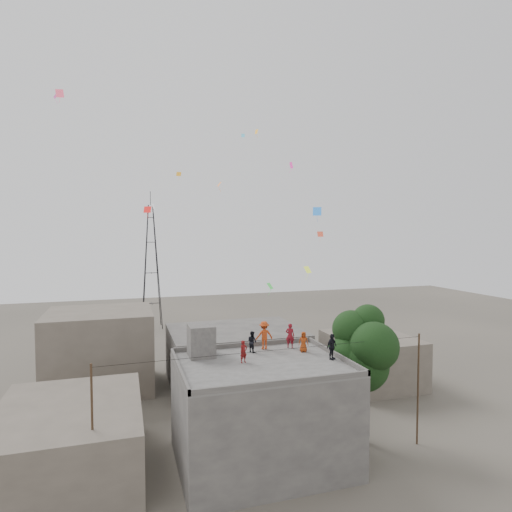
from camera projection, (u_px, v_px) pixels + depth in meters
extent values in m
plane|color=#4A463D|center=(261.00, 461.00, 26.10)|extent=(140.00, 140.00, 0.00)
cube|color=#484643|center=(261.00, 413.00, 25.94)|extent=(10.00, 8.00, 6.00)
cube|color=#514F4C|center=(261.00, 364.00, 25.78)|extent=(10.00, 8.00, 0.10)
cube|color=#484643|center=(244.00, 345.00, 29.51)|extent=(10.00, 0.15, 0.30)
cube|color=#484643|center=(285.00, 382.00, 22.02)|extent=(10.00, 0.15, 0.30)
cube|color=#484643|center=(335.00, 354.00, 27.22)|extent=(0.15, 8.00, 0.30)
cube|color=#484643|center=(179.00, 368.00, 24.31)|extent=(0.15, 8.00, 0.30)
cube|color=#484643|center=(201.00, 340.00, 27.25)|extent=(1.60, 1.80, 2.00)
cube|color=#5C5449|center=(70.00, 440.00, 24.64)|extent=(8.00, 10.00, 4.00)
cube|color=#484643|center=(236.00, 356.00, 39.91)|extent=(12.00, 9.00, 5.00)
cube|color=#5C5449|center=(100.00, 350.00, 38.21)|extent=(9.00, 8.00, 7.00)
cube|color=#5C5449|center=(371.00, 360.00, 39.67)|extent=(7.00, 8.00, 4.40)
cylinder|color=black|center=(361.00, 412.00, 28.60)|extent=(0.44, 0.44, 4.00)
cylinder|color=black|center=(363.00, 387.00, 28.66)|extent=(0.64, 0.91, 2.14)
sphere|color=black|center=(362.00, 365.00, 28.43)|extent=(3.60, 3.60, 3.60)
sphere|color=black|center=(374.00, 350.00, 29.00)|extent=(3.00, 3.00, 3.00)
sphere|color=black|center=(346.00, 358.00, 28.62)|extent=(2.80, 2.80, 2.80)
sphere|color=black|center=(374.00, 346.00, 27.71)|extent=(3.20, 3.20, 3.20)
sphere|color=black|center=(351.00, 329.00, 29.08)|extent=(2.60, 2.60, 2.60)
sphere|color=black|center=(368.00, 320.00, 29.09)|extent=(2.20, 2.20, 2.20)
cylinder|color=black|center=(92.00, 435.00, 21.66)|extent=(0.12, 0.12, 7.40)
cylinder|color=black|center=(418.00, 389.00, 28.06)|extent=(0.12, 0.12, 7.40)
cylinder|color=black|center=(276.00, 350.00, 24.67)|extent=(20.00, 0.52, 0.02)
cylinder|color=black|center=(146.00, 267.00, 61.51)|extent=(1.27, 1.27, 18.01)
cylinder|color=black|center=(158.00, 267.00, 62.02)|extent=(1.27, 1.27, 18.01)
cylinder|color=black|center=(157.00, 266.00, 63.64)|extent=(1.27, 1.27, 18.01)
cylinder|color=black|center=(145.00, 266.00, 63.13)|extent=(1.27, 1.27, 18.01)
cube|color=black|center=(152.00, 303.00, 62.87)|extent=(2.36, 0.08, 0.08)
cube|color=black|center=(152.00, 303.00, 62.87)|extent=(0.08, 2.36, 0.08)
cube|color=black|center=(151.00, 273.00, 62.62)|extent=(1.81, 0.08, 0.08)
cube|color=black|center=(151.00, 273.00, 62.62)|extent=(0.08, 1.81, 0.08)
cube|color=black|center=(151.00, 242.00, 62.38)|extent=(1.26, 0.08, 0.08)
cube|color=black|center=(151.00, 242.00, 62.38)|extent=(0.08, 1.26, 0.08)
cube|color=black|center=(151.00, 217.00, 62.19)|extent=(0.82, 0.08, 0.08)
cube|color=black|center=(151.00, 217.00, 62.19)|extent=(0.08, 0.82, 0.08)
cylinder|color=black|center=(150.00, 198.00, 62.04)|extent=(0.08, 0.08, 2.00)
imported|color=maroon|center=(290.00, 336.00, 29.19)|extent=(0.73, 0.68, 1.68)
imported|color=#9A3711|center=(303.00, 342.00, 28.19)|extent=(0.75, 0.60, 1.35)
imported|color=black|center=(252.00, 342.00, 28.13)|extent=(0.78, 0.85, 1.40)
imported|color=black|center=(332.00, 347.00, 26.48)|extent=(1.02, 0.79, 1.61)
imported|color=#B63C14|center=(264.00, 335.00, 28.89)|extent=(1.22, 0.70, 1.88)
imported|color=maroon|center=(244.00, 352.00, 25.84)|extent=(0.58, 0.48, 1.35)
plane|color=red|center=(147.00, 210.00, 27.29)|extent=(0.51, 0.35, 0.41)
plane|color=#ED2597|center=(291.00, 165.00, 33.20)|extent=(0.12, 0.48, 0.47)
plane|color=gold|center=(179.00, 174.00, 37.39)|extent=(0.42, 0.29, 0.31)
plane|color=blue|center=(317.00, 211.00, 30.57)|extent=(0.55, 0.37, 0.61)
plane|color=silver|center=(153.00, 207.00, 32.40)|extent=(0.32, 0.48, 0.43)
plane|color=orange|center=(256.00, 132.00, 38.16)|extent=(0.20, 0.43, 0.41)
plane|color=green|center=(270.00, 286.00, 27.84)|extent=(0.53, 0.53, 0.38)
plane|color=#E14F35|center=(320.00, 234.00, 35.01)|extent=(0.50, 0.46, 0.43)
plane|color=orange|center=(219.00, 184.00, 27.80)|extent=(0.25, 0.38, 0.29)
plane|color=#4ABAE0|center=(243.00, 135.00, 39.66)|extent=(0.30, 0.09, 0.31)
plane|color=#DC45AB|center=(56.00, 96.00, 26.98)|extent=(0.25, 0.41, 0.32)
plane|color=#DCF937|center=(308.00, 270.00, 29.56)|extent=(0.63, 0.53, 0.45)
plane|color=#FD4F6F|center=(60.00, 93.00, 24.61)|extent=(0.46, 0.23, 0.42)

